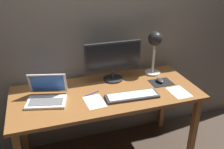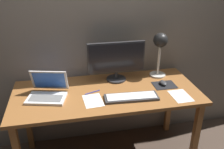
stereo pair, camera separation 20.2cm
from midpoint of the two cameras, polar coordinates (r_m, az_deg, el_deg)
The scene contains 11 objects.
back_wall at distance 2.31m, azimuth -0.68°, elevation 13.20°, with size 4.80×0.06×2.60m, color gray.
desk at distance 2.17m, azimuth 1.39°, elevation -5.79°, with size 1.60×0.70×0.74m.
monitor at distance 2.25m, azimuth 3.58°, elevation 3.37°, with size 0.53×0.18×0.37m.
keyboard_main at distance 2.04m, azimuth 7.33°, elevation -5.27°, with size 0.45×0.16×0.03m.
laptop at distance 2.08m, azimuth -11.92°, elevation -3.49°, with size 0.36×0.33×0.21m.
desk_lamp at distance 2.37m, azimuth 13.44°, elevation 6.46°, with size 0.15×0.15×0.43m.
mousepad at distance 2.30m, azimuth 14.46°, elevation -2.44°, with size 0.20×0.16×0.00m, color black.
mouse at distance 2.30m, azimuth 14.18°, elevation -1.94°, with size 0.06×0.10×0.03m, color #38383A.
paper_sheet_near_mouse at distance 2.00m, azimuth -1.50°, elevation -6.12°, with size 0.15×0.21×0.00m, color white.
paper_sheet_by_keyboard at distance 2.17m, azimuth 18.15°, elevation -4.79°, with size 0.15×0.21×0.00m, color white.
pen at distance 2.12m, azimuth -1.85°, elevation -4.14°, with size 0.01×0.01×0.14m, color #2633A5.
Camera 2 is at (-0.32, -1.84, 1.78)m, focal length 39.66 mm.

